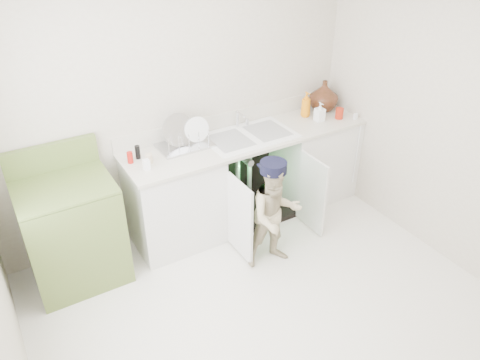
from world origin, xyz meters
name	(u,v)px	position (x,y,z in m)	size (l,w,h in m)	color
ground	(269,309)	(0.00, 0.00, 0.00)	(3.50, 3.50, 0.00)	beige
room_shell	(275,175)	(0.00, 0.00, 1.25)	(6.00, 5.50, 1.26)	beige
counter_run	(251,174)	(0.58, 1.21, 0.47)	(2.44, 1.02, 1.22)	silver
avocado_stove	(73,230)	(-1.18, 1.18, 0.47)	(0.74, 0.65, 1.15)	olive
repair_worker	(275,214)	(0.36, 0.47, 0.51)	(0.55, 0.62, 1.02)	beige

